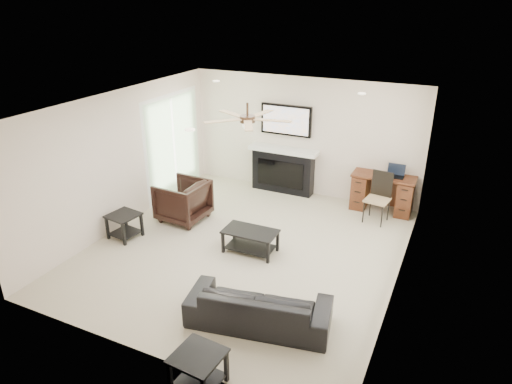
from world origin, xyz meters
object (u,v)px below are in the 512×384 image
armchair (183,201)px  desk (382,193)px  fireplace_unit (283,150)px  sofa (259,306)px  coffee_table (250,241)px

armchair → desk: 3.94m
armchair → fireplace_unit: fireplace_unit is taller
sofa → fireplace_unit: fireplace_unit is taller
fireplace_unit → sofa: bearing=-71.8°
fireplace_unit → desk: size_ratio=1.57×
coffee_table → desk: desk is taller
armchair → fireplace_unit: 2.48m
fireplace_unit → desk: fireplace_unit is taller
sofa → fireplace_unit: bearing=-82.3°
armchair → coffee_table: (1.70, -0.55, -0.19)m
sofa → coffee_table: sofa is taller
armchair → coffee_table: size_ratio=0.96×
sofa → fireplace_unit: 4.51m
sofa → desk: 4.26m
armchair → fireplace_unit: (1.21, 2.09, 0.56)m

